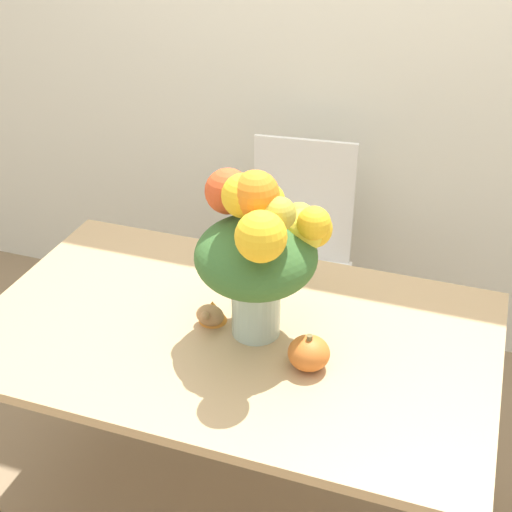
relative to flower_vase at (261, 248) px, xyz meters
name	(u,v)px	position (x,y,z in m)	size (l,w,h in m)	color
ground_plane	(237,510)	(-0.07, -0.02, -1.04)	(12.00, 12.00, 0.00)	#8E7556
wall_back	(344,21)	(-0.07, 1.20, 0.31)	(8.00, 0.06, 2.70)	silver
dining_table	(234,356)	(-0.07, -0.02, -0.37)	(1.46, 0.88, 0.76)	tan
flower_vase	(261,248)	(0.00, 0.00, 0.00)	(0.35, 0.38, 0.50)	#B2CCBC
pumpkin	(309,353)	(0.17, -0.10, -0.23)	(0.11, 0.11, 0.10)	orange
turkey_figurine	(211,313)	(-0.14, -0.01, -0.24)	(0.08, 0.11, 0.07)	#A87A4C
dining_chair_near_window	(296,263)	(-0.12, 0.81, -0.54)	(0.46, 0.46, 0.97)	white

